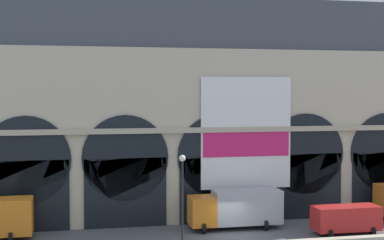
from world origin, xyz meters
name	(u,v)px	position (x,y,z in m)	size (l,w,h in m)	color
ground_plane	(235,237)	(0.00, 0.00, 0.00)	(200.00, 200.00, 0.00)	#54565B
station_building	(211,112)	(0.04, 7.65, 9.31)	(48.64, 5.69, 19.21)	beige
box_truck_center	(236,208)	(0.90, 2.66, 1.70)	(7.50, 2.91, 3.12)	orange
van_mideast	(346,218)	(8.80, -0.79, 1.25)	(5.20, 2.48, 2.20)	red
street_lamp_quayside	(182,192)	(-4.92, -4.31, 4.41)	(0.44, 0.44, 6.90)	black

